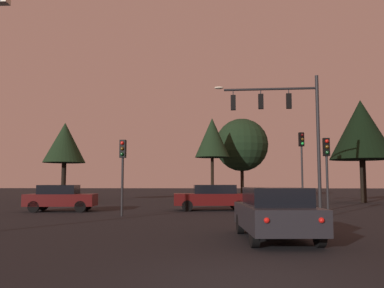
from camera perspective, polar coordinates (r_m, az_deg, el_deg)
ground_plane at (r=31.53m, az=3.81°, el=-8.38°), size 168.00×168.00×0.00m
traffic_signal_mast_arm at (r=24.82m, az=13.03°, el=3.61°), size 6.14×0.57×7.96m
traffic_light_corner_left at (r=21.43m, az=18.25°, el=-2.17°), size 0.30×0.35×3.87m
traffic_light_corner_right at (r=20.80m, az=-9.64°, el=-2.42°), size 0.32×0.36×3.80m
traffic_light_median at (r=27.41m, az=15.04°, el=-1.47°), size 0.36×0.38×4.90m
car_nearside_lane at (r=12.40m, az=11.50°, el=-9.30°), size 2.15×4.53×1.52m
car_crossing_left at (r=24.74m, az=2.89°, el=-7.37°), size 4.76×2.27×1.52m
car_crossing_right at (r=24.97m, az=-17.83°, el=-7.12°), size 4.09×2.06×1.52m
tree_behind_sign at (r=44.21m, az=6.95°, el=-0.14°), size 5.65×5.65×8.49m
tree_left_far at (r=39.01m, az=2.82°, el=0.85°), size 3.29×3.29×7.80m
tree_center_horizon at (r=37.03m, az=22.49°, el=1.84°), size 5.26×5.26×8.58m
tree_right_cluster at (r=38.28m, az=-17.30°, el=0.13°), size 3.71×3.71×7.00m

